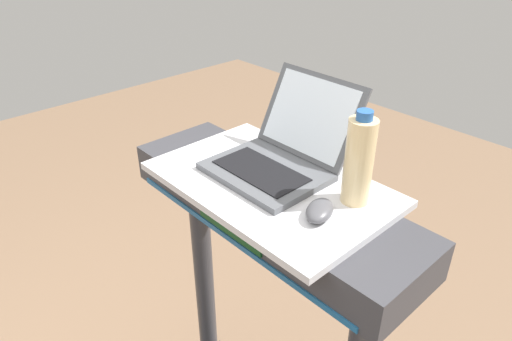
% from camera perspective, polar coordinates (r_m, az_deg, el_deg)
% --- Properties ---
extents(desk_board, '(0.63, 0.40, 0.02)m').
position_cam_1_polar(desk_board, '(1.23, 1.72, -1.64)').
color(desk_board, silver).
rests_on(desk_board, treadmill_base).
extents(laptop, '(0.31, 0.34, 0.23)m').
position_cam_1_polar(laptop, '(1.26, 3.00, 2.22)').
color(laptop, '#515459').
rests_on(laptop, desk_board).
extents(computer_mouse, '(0.10, 0.12, 0.03)m').
position_cam_1_polar(computer_mouse, '(1.09, 7.83, -4.89)').
color(computer_mouse, '#4C4C51').
rests_on(computer_mouse, desk_board).
extents(water_bottle, '(0.07, 0.07, 0.24)m').
position_cam_1_polar(water_bottle, '(1.11, 12.56, 1.18)').
color(water_bottle, beige).
rests_on(water_bottle, desk_board).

